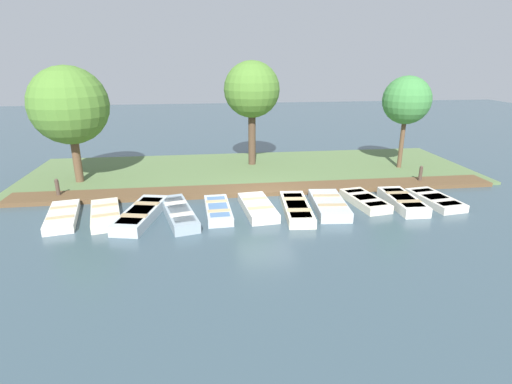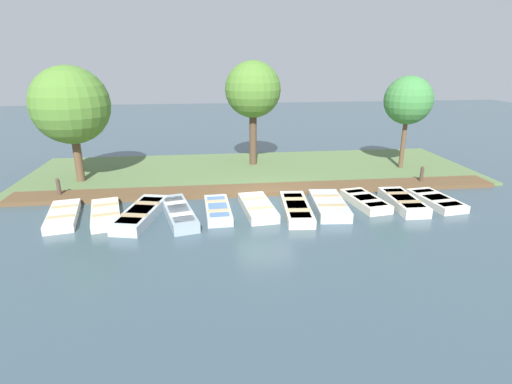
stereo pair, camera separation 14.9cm
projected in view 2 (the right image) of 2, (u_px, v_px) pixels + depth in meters
The scene contains 19 objects.
ground_plane at pixel (266, 202), 17.48m from camera, with size 80.00×80.00×0.00m, color #384C56.
shore_bank at pixel (253, 170), 22.17m from camera, with size 8.00×24.00×0.13m.
dock_walkway at pixel (262, 190), 18.87m from camera, with size 1.49×22.72×0.19m.
rowboat_0 at pixel (63, 215), 15.61m from camera, with size 3.13×1.62×0.34m.
rowboat_1 at pixel (106, 214), 15.74m from camera, with size 3.13×1.71×0.36m.
rowboat_2 at pixel (141, 214), 15.64m from camera, with size 3.64×1.86×0.44m.
rowboat_3 at pixel (179, 213), 15.76m from camera, with size 3.64×1.75×0.43m.
rowboat_4 at pixel (218, 210), 16.17m from camera, with size 2.92×1.10×0.36m.
rowboat_5 at pixel (258, 207), 16.40m from camera, with size 3.03×1.40×0.38m.
rowboat_6 at pixel (296, 208), 16.27m from camera, with size 3.52×1.29×0.38m.
rowboat_7 at pixel (329, 205), 16.57m from camera, with size 3.12×1.51×0.43m.
rowboat_8 at pixel (365, 201), 17.16m from camera, with size 2.76×1.47×0.36m.
rowboat_9 at pixel (403, 202), 16.96m from camera, with size 2.96×1.14×0.43m.
rowboat_10 at pixel (436, 200), 17.25m from camera, with size 2.79×1.52×0.34m.
mooring_post_near at pixel (59, 188), 17.84m from camera, with size 0.17×0.17×0.95m.
mooring_post_far at pixel (422, 175), 19.79m from camera, with size 0.17×0.17×0.95m.
park_tree_far_left at pixel (70, 106), 18.90m from camera, with size 3.67×3.67×5.72m.
park_tree_left at pixel (253, 90), 21.94m from camera, with size 3.08×3.08×5.90m.
park_tree_center at pixel (408, 101), 21.33m from camera, with size 2.56×2.56×5.13m.
Camera 2 is at (16.24, -2.41, 6.04)m, focal length 28.00 mm.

